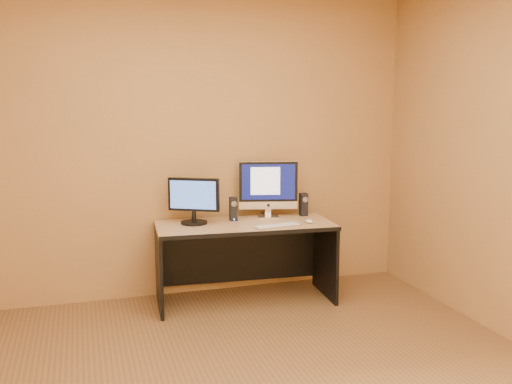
% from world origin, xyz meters
% --- Properties ---
extents(walls, '(4.00, 4.00, 2.60)m').
position_xyz_m(walls, '(0.00, 0.00, 1.30)').
color(walls, '#A97744').
rests_on(walls, ground).
extents(desk, '(1.49, 0.73, 0.67)m').
position_xyz_m(desk, '(0.43, 1.62, 0.33)').
color(desk, tan).
rests_on(desk, ground).
extents(imac, '(0.55, 0.31, 0.50)m').
position_xyz_m(imac, '(0.70, 1.81, 0.92)').
color(imac, silver).
rests_on(imac, desk).
extents(second_monitor, '(0.49, 0.40, 0.38)m').
position_xyz_m(second_monitor, '(0.03, 1.74, 0.86)').
color(second_monitor, black).
rests_on(second_monitor, desk).
extents(speaker_left, '(0.07, 0.07, 0.20)m').
position_xyz_m(speaker_left, '(0.37, 1.76, 0.77)').
color(speaker_left, black).
rests_on(speaker_left, desk).
extents(speaker_right, '(0.06, 0.07, 0.20)m').
position_xyz_m(speaker_right, '(1.01, 1.78, 0.77)').
color(speaker_right, black).
rests_on(speaker_right, desk).
extents(keyboard, '(0.40, 0.16, 0.02)m').
position_xyz_m(keyboard, '(0.65, 1.42, 0.68)').
color(keyboard, silver).
rests_on(keyboard, desk).
extents(mouse, '(0.06, 0.10, 0.03)m').
position_xyz_m(mouse, '(0.94, 1.48, 0.69)').
color(mouse, silver).
rests_on(mouse, desk).
extents(cable_a, '(0.03, 0.20, 0.01)m').
position_xyz_m(cable_a, '(0.70, 1.90, 0.67)').
color(cable_a, black).
rests_on(cable_a, desk).
extents(cable_b, '(0.11, 0.13, 0.01)m').
position_xyz_m(cable_b, '(0.68, 1.89, 0.67)').
color(cable_b, black).
rests_on(cable_b, desk).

